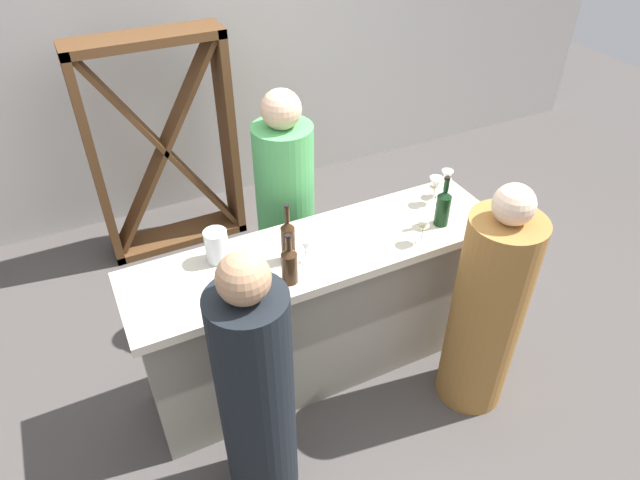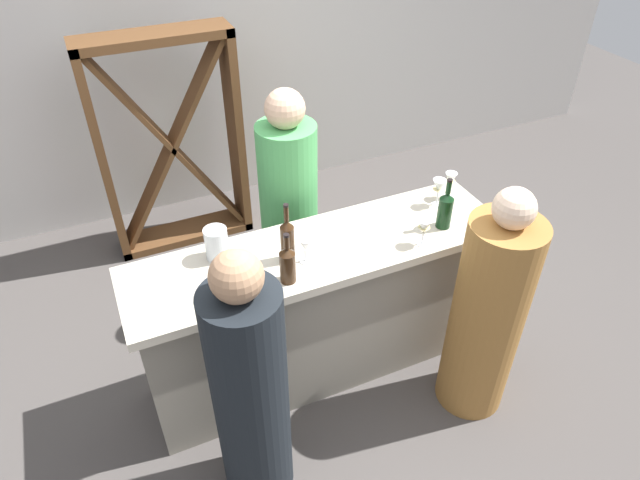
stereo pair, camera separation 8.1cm
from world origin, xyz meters
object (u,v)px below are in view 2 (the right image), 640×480
wine_bottle_second_left_amber_brown (287,239)px  wine_glass_near_right (439,187)px  wine_bottle_leftmost_amber_brown (288,264)px  person_right_guest (289,217)px  water_pitcher (217,244)px  wine_rack (171,146)px  person_left_guest (251,394)px  wine_glass_near_left (424,228)px  wine_bottle_center_dark_green (445,209)px  person_center_guest (487,315)px  wine_glass_near_center (305,246)px  wine_glass_far_left (450,181)px

wine_bottle_second_left_amber_brown → wine_glass_near_right: (0.96, 0.11, -0.01)m
wine_bottle_leftmost_amber_brown → person_right_guest: bearing=68.6°
water_pitcher → person_right_guest: (0.56, 0.45, -0.29)m
wine_rack → person_left_guest: 2.20m
wine_glass_near_left → wine_glass_near_right: wine_glass_near_right is taller
person_left_guest → wine_bottle_second_left_amber_brown: bearing=-49.1°
wine_bottle_leftmost_amber_brown → wine_bottle_second_left_amber_brown: size_ratio=0.83×
wine_rack → wine_glass_near_left: size_ratio=10.58×
wine_bottle_center_dark_green → water_pitcher: 1.21m
wine_bottle_leftmost_amber_brown → person_center_guest: bearing=-21.6°
wine_glass_near_left → person_right_guest: person_right_guest is taller
wine_bottle_center_dark_green → person_right_guest: (-0.63, 0.69, -0.32)m
wine_bottle_center_dark_green → water_pitcher: bearing=168.6°
wine_rack → water_pitcher: 1.52m
water_pitcher → wine_bottle_second_left_amber_brown: bearing=-27.2°
wine_bottle_second_left_amber_brown → person_center_guest: bearing=-30.4°
wine_bottle_center_dark_green → person_left_guest: (-1.26, -0.45, -0.35)m
wine_bottle_second_left_amber_brown → water_pitcher: 0.36m
person_left_guest → wine_glass_near_center: bearing=-56.7°
wine_rack → wine_glass_near_right: size_ratio=9.76×
wine_rack → person_left_guest: (-0.15, -2.20, -0.12)m
wine_glass_near_center → person_center_guest: (0.82, -0.48, -0.38)m
wine_glass_near_right → person_left_guest: (-1.35, -0.64, -0.36)m
wine_glass_near_left → wine_rack: bearing=116.9°
wine_bottle_center_dark_green → wine_rack: bearing=122.6°
wine_glass_near_center → person_center_guest: size_ratio=0.10×
wine_glass_near_left → wine_glass_far_left: size_ratio=0.94×
person_center_guest → person_right_guest: (-0.65, 1.14, 0.08)m
wine_bottle_leftmost_amber_brown → person_right_guest: (0.30, 0.76, -0.31)m
wine_bottle_center_dark_green → wine_glass_far_left: size_ratio=1.84×
wine_bottle_center_dark_green → person_center_guest: size_ratio=0.21×
wine_glass_far_left → person_center_guest: bearing=-104.3°
wine_glass_near_center → wine_glass_far_left: (0.99, 0.20, 0.01)m
wine_rack → wine_glass_near_right: (1.20, -1.56, 0.24)m
wine_bottle_leftmost_amber_brown → person_right_guest: person_right_guest is taller
water_pitcher → person_left_guest: person_left_guest is taller
wine_glass_near_center → water_pitcher: bearing=151.8°
person_left_guest → wine_bottle_center_dark_green: bearing=-82.8°
person_left_guest → person_center_guest: bearing=-102.2°
water_pitcher → wine_rack: bearing=87.4°
wine_glass_near_center → person_right_guest: bearing=75.9°
wine_glass_near_right → person_center_guest: bearing=-95.9°
wine_bottle_leftmost_amber_brown → wine_glass_far_left: bearing=15.1°
person_center_guest → wine_bottle_second_left_amber_brown: bearing=74.9°
wine_bottle_second_left_amber_brown → wine_glass_near_right: bearing=6.8°
wine_glass_far_left → person_right_guest: 0.99m
wine_bottle_center_dark_green → wine_bottle_second_left_amber_brown: bearing=174.9°
water_pitcher → wine_bottle_leftmost_amber_brown: bearing=-50.2°
wine_glass_near_left → water_pitcher: size_ratio=0.88×
wine_bottle_leftmost_amber_brown → person_right_guest: size_ratio=0.18×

